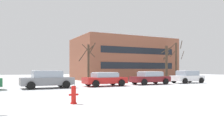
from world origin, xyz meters
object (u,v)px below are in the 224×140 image
Objects in this scene: parked_car_gray at (47,79)px; parked_car_maroon at (150,78)px; parked_car_white at (187,77)px; parked_car_red at (105,79)px; fire_hydrant at (74,94)px.

parked_car_maroon is (10.68, 0.06, -0.06)m from parked_car_gray.
parked_car_white is (16.01, 0.09, -0.02)m from parked_car_gray.
parked_car_red is 10.68m from parked_car_white.
parked_car_gray is at bearing 179.11° from parked_car_red.
parked_car_white reaches higher than parked_car_red.
parked_car_red is 0.96× the size of parked_car_maroon.
parked_car_white is at bearing 29.90° from fire_hydrant.
parked_car_maroon is at bearing 40.24° from fire_hydrant.
parked_car_gray reaches higher than fire_hydrant.
parked_car_gray reaches higher than parked_car_white.
parked_car_red is at bearing -178.50° from parked_car_maroon.
fire_hydrant is 14.69m from parked_car_maroon.
parked_car_maroon is (5.34, 0.14, 0.02)m from parked_car_red.
parked_car_gray is 5.34m from parked_car_red.
parked_car_red reaches higher than fire_hydrant.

